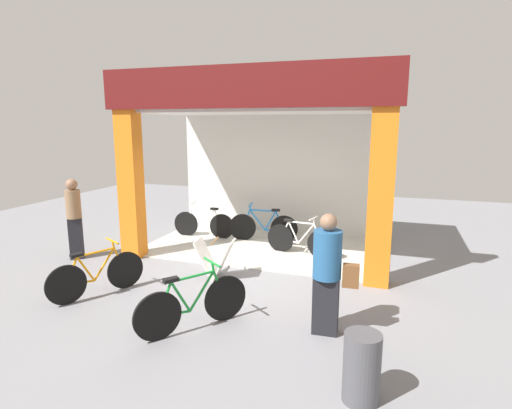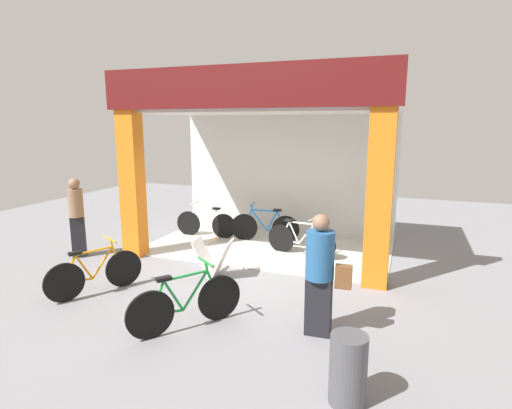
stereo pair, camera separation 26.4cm
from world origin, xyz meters
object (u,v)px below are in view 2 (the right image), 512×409
pedestrian_0 (77,217)px  pedestrian_1 (321,273)px  bicycle_inside_2 (206,223)px  sandwich_board_sign (213,258)px  bicycle_inside_0 (301,240)px  bicycle_parked_1 (186,303)px  bicycle_inside_1 (265,227)px  bicycle_parked_0 (95,273)px  trash_bin (348,369)px

pedestrian_0 → pedestrian_1: size_ratio=1.02×
bicycle_inside_2 → sandwich_board_sign: size_ratio=2.12×
bicycle_inside_0 → bicycle_parked_1: bearing=-100.4°
pedestrian_0 → pedestrian_1: 5.72m
bicycle_inside_1 → bicycle_parked_0: bicycle_inside_1 is taller
pedestrian_0 → pedestrian_1: (5.52, -1.51, -0.00)m
pedestrian_0 → trash_bin: pedestrian_0 is taller
bicycle_inside_0 → bicycle_inside_1: bearing=144.2°
bicycle_inside_2 → sandwich_board_sign: 2.80m
sandwich_board_sign → bicycle_inside_0: bearing=56.1°
pedestrian_1 → bicycle_parked_0: bearing=179.6°
sandwich_board_sign → pedestrian_1: bearing=-31.7°
bicycle_parked_0 → bicycle_inside_0: bearing=49.5°
pedestrian_1 → pedestrian_0: bearing=164.7°
bicycle_inside_0 → pedestrian_1: (1.08, -3.20, 0.52)m
bicycle_inside_1 → bicycle_inside_2: bearing=-174.8°
bicycle_parked_1 → pedestrian_1: pedestrian_1 is taller
pedestrian_1 → bicycle_inside_1: bearing=118.5°
bicycle_inside_1 → sandwich_board_sign: bearing=-92.7°
pedestrian_1 → trash_bin: 1.51m
bicycle_inside_2 → trash_bin: bicycle_inside_2 is taller
bicycle_parked_0 → trash_bin: (4.35, -1.33, 0.01)m
bicycle_inside_2 → bicycle_parked_1: (1.91, -4.34, 0.02)m
bicycle_parked_0 → bicycle_inside_2: bearing=88.2°
bicycle_inside_2 → trash_bin: bearing=-50.5°
trash_bin → bicycle_inside_0: bearing=110.0°
sandwich_board_sign → pedestrian_0: (-3.24, 0.10, 0.51)m
pedestrian_1 → trash_bin: size_ratio=2.25×
pedestrian_1 → bicycle_inside_0: bearing=108.6°
bicycle_inside_1 → bicycle_inside_2: bicycle_inside_1 is taller
bicycle_inside_2 → trash_bin: size_ratio=2.15×
bicycle_inside_0 → bicycle_parked_1: (-0.68, -3.70, 0.02)m
sandwich_board_sign → trash_bin: (2.84, -2.71, 0.01)m
bicycle_inside_2 → bicycle_parked_0: 3.81m
sandwich_board_sign → trash_bin: size_ratio=1.02×
bicycle_parked_1 → bicycle_inside_0: bearing=79.6°
bicycle_inside_0 → bicycle_parked_1: bicycle_parked_1 is taller
bicycle_parked_1 → pedestrian_1: bearing=16.0°
bicycle_inside_2 → bicycle_parked_0: size_ratio=1.09×
pedestrian_0 → pedestrian_1: pedestrian_0 is taller
pedestrian_1 → trash_bin: bearing=-66.6°
bicycle_inside_1 → pedestrian_1: pedestrian_1 is taller
sandwich_board_sign → pedestrian_1: size_ratio=0.45×
pedestrian_0 → sandwich_board_sign: bearing=-1.8°
trash_bin → bicycle_inside_2: bearing=129.5°
bicycle_parked_1 → trash_bin: bearing=-19.0°
bicycle_parked_0 → pedestrian_0: pedestrian_0 is taller
sandwich_board_sign → bicycle_parked_0: bearing=-137.6°
bicycle_inside_2 → bicycle_parked_1: bearing=-66.2°
pedestrian_0 → bicycle_inside_1: bearing=36.3°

